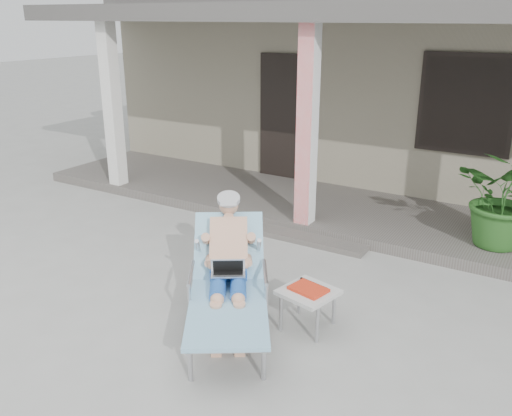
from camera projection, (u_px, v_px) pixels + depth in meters
The scene contains 8 objects.
ground at pixel (215, 296), 5.80m from camera, with size 60.00×60.00×0.00m, color #9E9E99.
house at pixel (407, 80), 10.47m from camera, with size 10.40×5.40×3.30m.
porch_deck at pixel (329, 209), 8.19m from camera, with size 10.00×2.00×0.15m, color #605B56.
porch_overhang at pixel (337, 19), 7.24m from camera, with size 10.00×2.30×2.85m.
porch_step at pixel (294, 236), 7.28m from camera, with size 2.00×0.30×0.07m, color #605B56.
lounger at pixel (228, 253), 5.06m from camera, with size 1.55×1.87×1.20m.
side_table at pixel (308, 294), 5.10m from camera, with size 0.57×0.57×0.42m.
potted_palm at pixel (507, 199), 6.48m from camera, with size 1.10×0.95×1.22m, color #26591E.
Camera 1 is at (3.04, -4.17, 2.83)m, focal length 38.00 mm.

